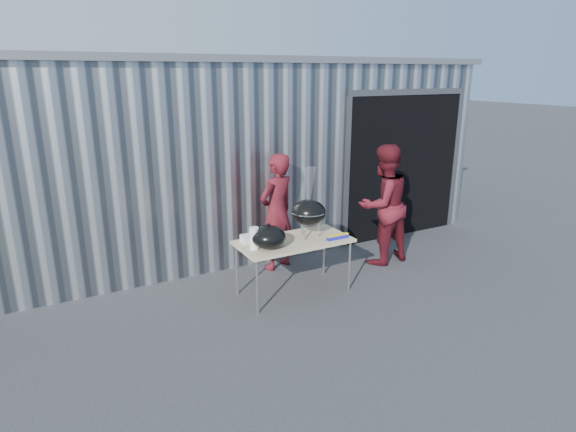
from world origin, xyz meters
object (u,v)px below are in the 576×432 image
folding_table (294,243)px  kettle_grill (309,207)px  person_cook (277,212)px  person_bystander (383,205)px

folding_table → kettle_grill: 0.51m
person_cook → person_bystander: size_ratio=0.95×
kettle_grill → person_cook: bearing=90.9°
person_cook → person_bystander: (1.53, -0.58, 0.05)m
folding_table → person_cook: size_ratio=0.86×
kettle_grill → person_cook: 0.92m
person_cook → person_bystander: bearing=139.9°
person_bystander → folding_table: bearing=5.9°
kettle_grill → person_cook: person_cook is taller
folding_table → person_bystander: size_ratio=0.81×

